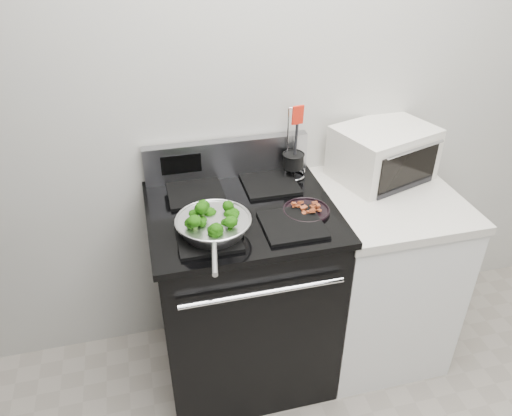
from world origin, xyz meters
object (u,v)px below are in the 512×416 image
object	(u,v)px
gas_range	(243,291)
bacon_plate	(306,208)
utensil_holder	(293,164)
skillet	(214,225)
toaster_oven	(383,153)

from	to	relation	value
gas_range	bacon_plate	size ratio (longest dim) A/B	5.73
bacon_plate	utensil_holder	bearing A→B (deg)	82.80
skillet	utensil_holder	xyz separation A→B (m)	(0.44, 0.38, 0.01)
utensil_holder	toaster_oven	size ratio (longest dim) A/B	0.69
utensil_holder	toaster_oven	xyz separation A→B (m)	(0.43, -0.05, 0.03)
toaster_oven	utensil_holder	bearing A→B (deg)	156.06
toaster_oven	bacon_plate	bearing A→B (deg)	-168.38
skillet	utensil_holder	distance (m)	0.58
skillet	utensil_holder	bearing A→B (deg)	49.54
skillet	toaster_oven	world-z (taller)	toaster_oven
bacon_plate	skillet	bearing A→B (deg)	-169.78
skillet	utensil_holder	size ratio (longest dim) A/B	1.33
utensil_holder	toaster_oven	distance (m)	0.43
utensil_holder	toaster_oven	world-z (taller)	utensil_holder
gas_range	toaster_oven	world-z (taller)	toaster_oven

